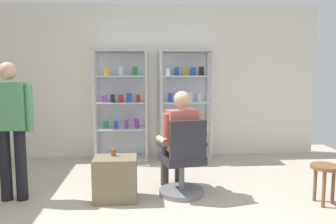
% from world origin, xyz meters
% --- Properties ---
extents(back_wall, '(6.00, 0.10, 2.70)m').
position_xyz_m(back_wall, '(0.00, 3.00, 1.35)').
color(back_wall, silver).
rests_on(back_wall, ground).
extents(display_cabinet_left, '(0.90, 0.45, 1.90)m').
position_xyz_m(display_cabinet_left, '(-0.55, 2.76, 0.96)').
color(display_cabinet_left, '#B7B7BC').
rests_on(display_cabinet_left, ground).
extents(display_cabinet_right, '(0.90, 0.45, 1.90)m').
position_xyz_m(display_cabinet_right, '(0.55, 2.76, 0.97)').
color(display_cabinet_right, '#B7B7BC').
rests_on(display_cabinet_right, ground).
extents(office_chair, '(0.61, 0.58, 0.96)m').
position_xyz_m(office_chair, '(0.31, 0.93, 0.39)').
color(office_chair, slate).
rests_on(office_chair, ground).
extents(seated_shopkeeper, '(0.55, 0.62, 1.29)m').
position_xyz_m(seated_shopkeeper, '(0.27, 1.09, 0.71)').
color(seated_shopkeeper, '#3F382D').
rests_on(seated_shopkeeper, ground).
extents(storage_crate, '(0.50, 0.39, 0.52)m').
position_xyz_m(storage_crate, '(-0.51, 0.86, 0.26)').
color(storage_crate, '#72664C').
rests_on(storage_crate, ground).
extents(tea_glass, '(0.06, 0.06, 0.08)m').
position_xyz_m(tea_glass, '(-0.54, 0.93, 0.56)').
color(tea_glass, brown).
rests_on(tea_glass, storage_crate).
extents(standing_customer, '(0.52, 0.23, 1.63)m').
position_xyz_m(standing_customer, '(-1.71, 0.95, 0.93)').
color(standing_customer, black).
rests_on(standing_customer, ground).
extents(wooden_stool, '(0.32, 0.32, 0.46)m').
position_xyz_m(wooden_stool, '(1.89, 0.56, 0.36)').
color(wooden_stool, brown).
rests_on(wooden_stool, ground).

